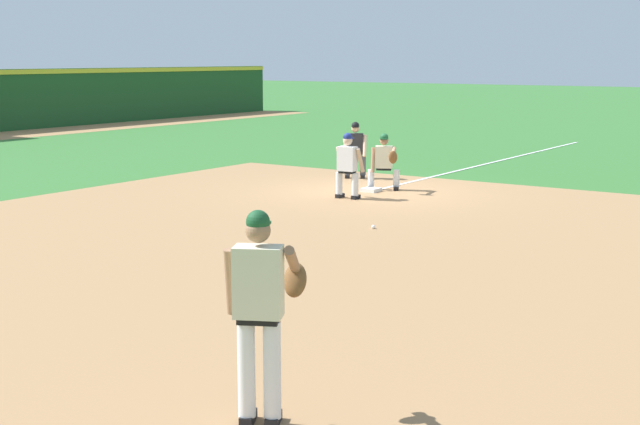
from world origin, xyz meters
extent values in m
plane|color=#336B2D|center=(0.00, 0.00, 0.00)|extent=(160.00, 160.00, 0.00)
cube|color=#9E754C|center=(-6.02, -3.05, 0.00)|extent=(18.00, 18.00, 0.01)
cube|color=white|center=(7.40, 0.00, 0.01)|extent=(14.80, 0.10, 0.00)
cube|color=white|center=(0.00, 0.00, 0.04)|extent=(0.38, 0.38, 0.09)
sphere|color=white|center=(-3.91, -2.38, 0.04)|extent=(0.07, 0.07, 0.07)
cube|color=black|center=(-12.06, -5.98, 0.04)|extent=(0.28, 0.22, 0.09)
cylinder|color=white|center=(-12.09, -6.00, 0.50)|extent=(0.15, 0.15, 0.84)
cube|color=black|center=(-11.96, -6.18, 0.04)|extent=(0.28, 0.22, 0.09)
cylinder|color=white|center=(-11.99, -6.20, 0.50)|extent=(0.15, 0.15, 0.84)
cube|color=black|center=(-12.04, -6.10, 0.94)|extent=(0.33, 0.39, 0.06)
cube|color=beige|center=(-12.04, -6.10, 1.26)|extent=(0.39, 0.47, 0.60)
sphere|color=#9E7051|center=(-12.02, -6.09, 1.69)|extent=(0.21, 0.21, 0.21)
sphere|color=#194C28|center=(-12.02, -6.09, 1.76)|extent=(0.20, 0.20, 0.20)
cube|color=#194C28|center=(-11.94, -6.05, 1.74)|extent=(0.17, 0.20, 0.02)
cylinder|color=#9E7051|center=(-12.09, -5.84, 1.23)|extent=(0.21, 0.17, 0.59)
cylinder|color=#9E7051|center=(-11.66, -6.19, 1.35)|extent=(0.51, 0.32, 0.41)
ellipsoid|color=brown|center=(-11.59, -6.15, 1.19)|extent=(0.36, 0.31, 0.34)
cube|color=black|center=(0.53, -0.37, 0.04)|extent=(0.28, 0.21, 0.09)
cylinder|color=white|center=(0.57, -0.35, 0.28)|extent=(0.15, 0.15, 0.40)
cube|color=black|center=(0.27, 0.17, 0.04)|extent=(0.28, 0.21, 0.09)
cylinder|color=white|center=(0.31, 0.19, 0.28)|extent=(0.15, 0.15, 0.40)
cube|color=black|center=(0.44, -0.08, 0.50)|extent=(0.33, 0.39, 0.06)
cube|color=beige|center=(0.44, -0.08, 0.78)|extent=(0.39, 0.46, 0.52)
sphere|color=#9E7051|center=(0.42, -0.09, 1.17)|extent=(0.21, 0.21, 0.21)
sphere|color=#194C28|center=(0.42, -0.09, 1.24)|extent=(0.20, 0.20, 0.20)
cube|color=#194C28|center=(0.34, -0.13, 1.22)|extent=(0.17, 0.20, 0.02)
cylinder|color=#9E7051|center=(0.17, -0.49, 0.92)|extent=(0.56, 0.33, 0.24)
cylinder|color=#9E7051|center=(0.24, 0.10, 0.72)|extent=(0.25, 0.18, 0.58)
ellipsoid|color=brown|center=(-0.02, -0.58, 0.85)|extent=(0.28, 0.27, 0.35)
cube|color=black|center=(-1.16, 0.11, 0.04)|extent=(0.27, 0.13, 0.09)
cylinder|color=white|center=(-1.20, 0.11, 0.33)|extent=(0.15, 0.15, 0.50)
cube|color=black|center=(-1.13, -0.28, 0.04)|extent=(0.27, 0.13, 0.09)
cylinder|color=white|center=(-1.17, -0.29, 0.33)|extent=(0.15, 0.15, 0.50)
cube|color=black|center=(-1.19, -0.09, 0.60)|extent=(0.22, 0.35, 0.06)
cube|color=white|center=(-1.19, -0.09, 0.89)|extent=(0.27, 0.42, 0.54)
sphere|color=#DBB28E|center=(-1.17, -0.09, 1.29)|extent=(0.21, 0.21, 0.21)
sphere|color=navy|center=(-1.17, -0.09, 1.36)|extent=(0.20, 0.20, 0.20)
cube|color=navy|center=(-1.08, -0.08, 1.34)|extent=(0.12, 0.18, 0.02)
cylinder|color=#DBB28E|center=(-1.06, 0.17, 0.86)|extent=(0.33, 0.11, 0.56)
cylinder|color=#DBB28E|center=(-1.02, -0.33, 0.86)|extent=(0.33, 0.11, 0.56)
cube|color=black|center=(1.88, 1.38, 0.04)|extent=(0.28, 0.22, 0.09)
cylinder|color=#515154|center=(1.92, 1.40, 0.33)|extent=(0.15, 0.15, 0.50)
cube|color=black|center=(1.69, 1.73, 0.04)|extent=(0.28, 0.22, 0.09)
cylinder|color=#515154|center=(1.72, 1.75, 0.33)|extent=(0.15, 0.15, 0.50)
cube|color=black|center=(1.82, 1.57, 0.60)|extent=(0.34, 0.39, 0.06)
cube|color=#232326|center=(1.82, 1.57, 0.89)|extent=(0.40, 0.47, 0.54)
sphere|color=#DBB28E|center=(1.80, 1.56, 1.29)|extent=(0.21, 0.21, 0.21)
sphere|color=black|center=(1.80, 1.56, 1.36)|extent=(0.20, 0.20, 0.20)
cube|color=black|center=(1.73, 1.52, 1.34)|extent=(0.18, 0.20, 0.02)
cylinder|color=#DBB28E|center=(1.81, 1.28, 0.86)|extent=(0.33, 0.24, 0.56)
cylinder|color=#DBB28E|center=(1.57, 1.72, 0.86)|extent=(0.33, 0.24, 0.56)
camera|label=1|loc=(-17.67, -10.53, 3.09)|focal=50.00mm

